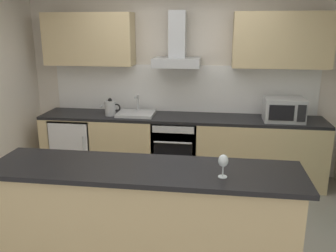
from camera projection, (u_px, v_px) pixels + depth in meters
ground at (165, 232)px, 3.71m from camera, size 5.36×4.44×0.02m
wall_back at (183, 83)px, 5.06m from camera, size 5.36×0.12×2.60m
backsplash_tile at (183, 89)px, 5.01m from camera, size 3.71×0.02×0.66m
counter_back at (180, 148)px, 4.92m from camera, size 3.84×0.60×0.90m
counter_island at (145, 222)px, 2.95m from camera, size 2.52×0.64×0.99m
upper_cabinets at (182, 40)px, 4.67m from camera, size 3.79×0.32×0.70m
oven at (176, 148)px, 4.90m from camera, size 0.60×0.62×0.80m
refrigerator at (77, 145)px, 5.10m from camera, size 0.58×0.60×0.85m
microwave at (284, 110)px, 4.53m from camera, size 0.50×0.38×0.30m
sink at (136, 113)px, 4.86m from camera, size 0.50×0.40×0.26m
kettle at (110, 108)px, 4.84m from camera, size 0.29×0.15×0.24m
range_hood at (177, 49)px, 4.67m from camera, size 0.62×0.45×0.72m
wine_glass at (223, 162)px, 2.61m from camera, size 0.08×0.08×0.18m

